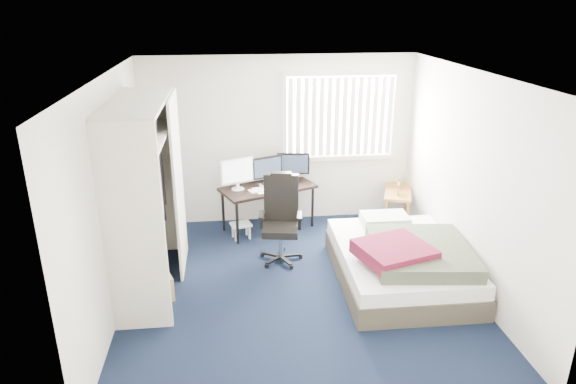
{
  "coord_description": "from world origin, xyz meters",
  "views": [
    {
      "loc": [
        -0.73,
        -5.27,
        3.22
      ],
      "look_at": [
        -0.07,
        0.4,
        1.07
      ],
      "focal_mm": 32.0,
      "sensor_mm": 36.0,
      "label": 1
    }
  ],
  "objects_px": {
    "office_chair": "(281,227)",
    "nightstand": "(398,195)",
    "desk": "(267,183)",
    "bed": "(402,261)"
  },
  "relations": [
    {
      "from": "desk",
      "to": "office_chair",
      "type": "relative_size",
      "value": 1.29
    },
    {
      "from": "bed",
      "to": "office_chair",
      "type": "bearing_deg",
      "value": 150.32
    },
    {
      "from": "desk",
      "to": "nightstand",
      "type": "relative_size",
      "value": 1.75
    },
    {
      "from": "desk",
      "to": "nightstand",
      "type": "distance_m",
      "value": 1.98
    },
    {
      "from": "office_chair",
      "to": "nightstand",
      "type": "relative_size",
      "value": 1.35
    },
    {
      "from": "desk",
      "to": "office_chair",
      "type": "distance_m",
      "value": 1.01
    },
    {
      "from": "office_chair",
      "to": "nightstand",
      "type": "xyz_separation_m",
      "value": [
        1.87,
        0.91,
        0.02
      ]
    },
    {
      "from": "office_chair",
      "to": "bed",
      "type": "distance_m",
      "value": 1.6
    },
    {
      "from": "nightstand",
      "to": "bed",
      "type": "bearing_deg",
      "value": -106.0
    },
    {
      "from": "desk",
      "to": "nightstand",
      "type": "height_order",
      "value": "desk"
    }
  ]
}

